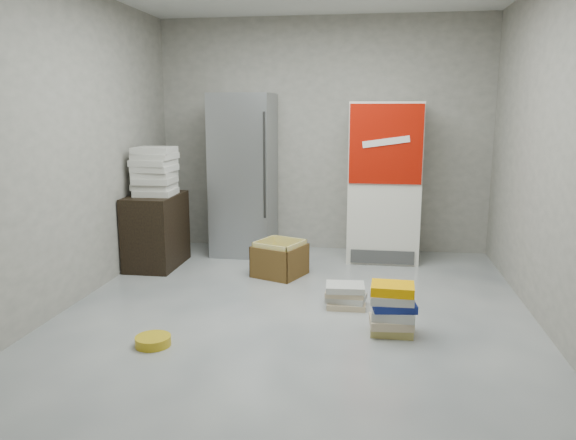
% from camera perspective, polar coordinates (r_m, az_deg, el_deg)
% --- Properties ---
extents(ground, '(5.00, 5.00, 0.00)m').
position_cam_1_polar(ground, '(4.74, 0.49, -10.11)').
color(ground, '#B1B1AD').
rests_on(ground, ground).
extents(room_shell, '(4.04, 5.04, 2.82)m').
position_cam_1_polar(room_shell, '(4.41, 0.53, 12.19)').
color(room_shell, '#A09B90').
rests_on(room_shell, ground).
extents(steel_fridge, '(0.70, 0.72, 1.90)m').
position_cam_1_polar(steel_fridge, '(6.72, -4.51, 4.60)').
color(steel_fridge, '#ACAFB4').
rests_on(steel_fridge, ground).
extents(coke_cooler, '(0.80, 0.73, 1.80)m').
position_cam_1_polar(coke_cooler, '(6.54, 9.73, 3.89)').
color(coke_cooler, silver).
rests_on(coke_cooler, ground).
extents(wood_shelf, '(0.50, 0.80, 0.80)m').
position_cam_1_polar(wood_shelf, '(6.37, -13.23, -1.06)').
color(wood_shelf, black).
rests_on(wood_shelf, ground).
extents(supply_box_stack, '(0.44, 0.44, 0.52)m').
position_cam_1_polar(supply_box_stack, '(6.26, -13.38, 4.85)').
color(supply_box_stack, silver).
rests_on(supply_box_stack, wood_shelf).
extents(phonebook_stack_main, '(0.37, 0.30, 0.40)m').
position_cam_1_polar(phonebook_stack_main, '(4.47, 10.55, -8.89)').
color(phonebook_stack_main, tan).
rests_on(phonebook_stack_main, ground).
extents(phonebook_stack_side, '(0.37, 0.32, 0.21)m').
position_cam_1_polar(phonebook_stack_side, '(5.03, 5.88, -7.62)').
color(phonebook_stack_side, '#C3AC89').
rests_on(phonebook_stack_side, ground).
extents(cardboard_box, '(0.60, 0.60, 0.37)m').
position_cam_1_polar(cardboard_box, '(5.90, -0.85, -4.21)').
color(cardboard_box, yellow).
rests_on(cardboard_box, ground).
extents(bucket_lid, '(0.33, 0.33, 0.07)m').
position_cam_1_polar(bucket_lid, '(4.37, -13.54, -11.85)').
color(bucket_lid, gold).
rests_on(bucket_lid, ground).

